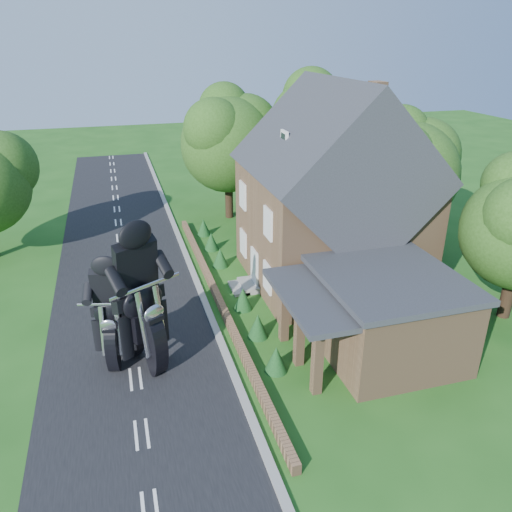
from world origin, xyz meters
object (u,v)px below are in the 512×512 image
object	(u,v)px
house	(331,200)
motorcycle_follow	(117,347)
motorcycle_lead	(144,345)
annex	(383,312)
garden_wall	(218,298)

from	to	relation	value
house	motorcycle_follow	xyz separation A→B (m)	(-11.06, -4.66, -3.64)
house	motorcycle_lead	bearing A→B (deg)	-152.62
motorcycle_lead	motorcycle_follow	xyz separation A→B (m)	(-1.04, 0.53, -0.21)
house	motorcycle_follow	distance (m)	12.54
motorcycle_lead	motorcycle_follow	distance (m)	1.18
house	annex	bearing A→B (deg)	-95.24
garden_wall	motorcycle_follow	world-z (taller)	motorcycle_follow
motorcycle_follow	house	bearing A→B (deg)	-143.23
annex	motorcycle_follow	size ratio (longest dim) A/B	4.66
garden_wall	motorcycle_lead	world-z (taller)	motorcycle_lead
motorcycle_lead	motorcycle_follow	bearing A→B (deg)	-56.34
annex	motorcycle_lead	bearing A→B (deg)	170.30
garden_wall	annex	bearing A→B (deg)	-46.16
garden_wall	motorcycle_lead	xyz separation A→B (m)	(-3.83, -4.19, 0.72)
motorcycle_lead	house	bearing A→B (deg)	178.33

